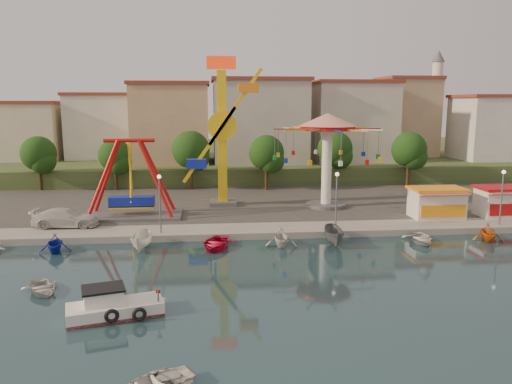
{
  "coord_description": "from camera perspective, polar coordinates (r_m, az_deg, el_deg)",
  "views": [
    {
      "loc": [
        -3.58,
        -31.02,
        12.14
      ],
      "look_at": [
        0.67,
        14.0,
        4.0
      ],
      "focal_mm": 35.0,
      "sensor_mm": 36.0,
      "label": 1
    }
  ],
  "objects": [
    {
      "name": "ground",
      "position": [
        33.51,
        1.13,
        -11.04
      ],
      "size": [
        200.0,
        200.0,
        0.0
      ],
      "primitive_type": "plane",
      "color": "#142E38",
      "rests_on": "ground"
    },
    {
      "name": "quay_deck",
      "position": [
        93.84,
        -3.17,
        2.94
      ],
      "size": [
        200.0,
        100.0,
        0.6
      ],
      "primitive_type": "cube",
      "color": "#9E998E",
      "rests_on": "ground"
    },
    {
      "name": "asphalt_pad",
      "position": [
        62.21,
        -2.0,
        -0.49
      ],
      "size": [
        90.0,
        28.0,
        0.01
      ],
      "primitive_type": "cube",
      "color": "#4C4944",
      "rests_on": "quay_deck"
    },
    {
      "name": "hill_terrace",
      "position": [
        98.66,
        -3.3,
        4.0
      ],
      "size": [
        200.0,
        60.0,
        3.0
      ],
      "primitive_type": "cube",
      "color": "#384C26",
      "rests_on": "ground"
    },
    {
      "name": "pirate_ship_ride",
      "position": [
        52.01,
        -14.1,
        1.33
      ],
      "size": [
        10.0,
        5.0,
        8.0
      ],
      "color": "#59595E",
      "rests_on": "quay_deck"
    },
    {
      "name": "kamikaze_tower",
      "position": [
        55.79,
        -3.58,
        6.46
      ],
      "size": [
        6.05,
        3.1,
        16.5
      ],
      "color": "#59595E",
      "rests_on": "quay_deck"
    },
    {
      "name": "wave_swinger",
      "position": [
        55.43,
        8.16,
        6.02
      ],
      "size": [
        11.6,
        11.6,
        10.4
      ],
      "color": "#59595E",
      "rests_on": "quay_deck"
    },
    {
      "name": "booth_left",
      "position": [
        53.67,
        19.95,
        -1.13
      ],
      "size": [
        5.4,
        3.78,
        3.08
      ],
      "color": "white",
      "rests_on": "quay_deck"
    },
    {
      "name": "booth_mid",
      "position": [
        57.07,
        26.43,
        -0.94
      ],
      "size": [
        5.4,
        3.78,
        3.08
      ],
      "color": "white",
      "rests_on": "quay_deck"
    },
    {
      "name": "lamp_post_1",
      "position": [
        45.16,
        -10.91,
        -1.53
      ],
      "size": [
        0.14,
        0.14,
        5.0
      ],
      "primitive_type": "cylinder",
      "color": "#59595E",
      "rests_on": "quay_deck"
    },
    {
      "name": "lamp_post_2",
      "position": [
        46.41,
        9.16,
        -1.16
      ],
      "size": [
        0.14,
        0.14,
        5.0
      ],
      "primitive_type": "cylinder",
      "color": "#59595E",
      "rests_on": "quay_deck"
    },
    {
      "name": "lamp_post_3",
      "position": [
        52.73,
        26.25,
        -0.73
      ],
      "size": [
        0.14,
        0.14,
        5.0
      ],
      "primitive_type": "cylinder",
      "color": "#59595E",
      "rests_on": "quay_deck"
    },
    {
      "name": "tree_0",
      "position": [
        71.91,
        -23.6,
        4.03
      ],
      "size": [
        4.6,
        4.6,
        7.19
      ],
      "color": "#382314",
      "rests_on": "quay_deck"
    },
    {
      "name": "tree_1",
      "position": [
        68.75,
        -15.82,
        4.03
      ],
      "size": [
        4.35,
        4.35,
        6.8
      ],
      "color": "#382314",
      "rests_on": "quay_deck"
    },
    {
      "name": "tree_2",
      "position": [
        67.16,
        -7.47,
        4.8
      ],
      "size": [
        5.02,
        5.02,
        7.85
      ],
      "color": "#382314",
      "rests_on": "quay_deck"
    },
    {
      "name": "tree_3",
      "position": [
        66.15,
        1.21,
        4.49
      ],
      "size": [
        4.68,
        4.68,
        7.32
      ],
      "color": "#382314",
      "rests_on": "quay_deck"
    },
    {
      "name": "tree_4",
      "position": [
        70.89,
        9.02,
        4.91
      ],
      "size": [
        4.86,
        4.86,
        7.6
      ],
      "color": "#382314",
      "rests_on": "quay_deck"
    },
    {
      "name": "tree_5",
      "position": [
        72.33,
        17.1,
        4.65
      ],
      "size": [
        4.83,
        4.83,
        7.54
      ],
      "color": "#382314",
      "rests_on": "quay_deck"
    },
    {
      "name": "building_0",
      "position": [
        82.7,
        -26.72,
        6.91
      ],
      "size": [
        9.26,
        9.53,
        11.87
      ],
      "primitive_type": "cube",
      "color": "beige",
      "rests_on": "hill_terrace"
    },
    {
      "name": "building_1",
      "position": [
        84.43,
        -17.64,
        6.46
      ],
      "size": [
        12.33,
        9.01,
        8.63
      ],
      "primitive_type": "cube",
      "color": "silver",
      "rests_on": "hill_terrace"
    },
    {
      "name": "building_2",
      "position": [
        83.19,
        -8.65,
        7.66
      ],
      "size": [
        11.95,
        9.28,
        11.23
      ],
      "primitive_type": "cube",
      "color": "tan",
      "rests_on": "hill_terrace"
    },
    {
      "name": "building_3",
      "position": [
        80.48,
        1.17,
        6.97
      ],
      "size": [
        12.59,
        10.5,
        9.2
      ],
      "primitive_type": "cube",
      "color": "beige",
      "rests_on": "hill_terrace"
    },
    {
      "name": "building_4",
      "position": [
        86.37,
        9.89,
        7.06
      ],
      "size": [
        10.75,
        9.23,
        9.24
      ],
      "primitive_type": "cube",
      "color": "beige",
      "rests_on": "hill_terrace"
    },
    {
      "name": "building_5",
      "position": [
        89.02,
        18.59,
        7.4
      ],
      "size": [
        12.77,
        10.96,
        11.21
      ],
      "primitive_type": "cube",
      "color": "tan",
      "rests_on": "hill_terrace"
    },
    {
      "name": "building_6",
      "position": [
        93.03,
        25.7,
        7.38
      ],
      "size": [
        8.23,
        8.98,
        12.36
      ],
      "primitive_type": "cube",
      "color": "silver",
      "rests_on": "hill_terrace"
    },
    {
      "name": "minaret",
      "position": [
        93.79,
        19.87,
        9.86
      ],
      "size": [
        2.8,
        2.8,
        18.0
      ],
      "color": "silver",
      "rests_on": "hill_terrace"
    },
    {
      "name": "cabin_motorboat",
      "position": [
        30.55,
        -16.05,
        -12.61
      ],
      "size": [
        5.7,
        3.37,
        1.88
      ],
      "rotation": [
        0.0,
        0.0,
        0.27
      ],
      "color": "white",
      "rests_on": "ground"
    },
    {
      "name": "rowboat_a",
      "position": [
        35.61,
        -23.26,
        -10.03
      ],
      "size": [
        3.51,
        3.91,
        0.66
      ],
      "primitive_type": "imported",
      "rotation": [
        0.0,
        0.0,
        0.48
      ],
      "color": "beige",
      "rests_on": "ground"
    },
    {
      "name": "rowboat_b",
      "position": [
        23.06,
        -11.65,
        -20.73
      ],
      "size": [
        4.34,
        3.96,
        0.73
      ],
      "primitive_type": "imported",
      "rotation": [
        0.0,
        0.0,
        -1.05
      ],
      "color": "silver",
      "rests_on": "ground"
    },
    {
      "name": "van",
      "position": [
        50.13,
        -20.93,
        -2.77
      ],
      "size": [
        6.07,
        2.61,
        1.74
      ],
      "primitive_type": "imported",
      "rotation": [
        0.0,
        0.0,
        1.54
      ],
      "color": "silver",
      "rests_on": "quay_deck"
    },
    {
      "name": "moored_boat_1",
      "position": [
        44.24,
        -21.99,
        -5.45
      ],
      "size": [
        3.04,
        3.36,
        1.55
      ],
      "primitive_type": "imported",
      "rotation": [
        0.0,
        0.0,
        0.18
      ],
      "color": "#1223A1",
      "rests_on": "ground"
    },
    {
      "name": "moored_boat_2",
      "position": [
        42.76,
        -12.91,
        -5.49
      ],
      "size": [
        1.76,
        4.05,
        1.53
      ],
      "primitive_type": "imported",
      "rotation": [
        0.0,
        0.0,
        -0.07
      ],
      "color": "silver",
      "rests_on": "ground"
    },
    {
      "name": "moored_boat_3",
      "position": [
        42.47,
        -4.64,
        -5.83
      ],
      "size": [
        4.0,
        4.82,
        0.86
      ],
      "primitive_type": "imported",
      "rotation": [
        0.0,
        0.0,
        -0.28
      ],
      "color": "red",
      "rests_on": "ground"
    },
    {
      "name": "moored_boat_4",
      "position": [
        42.79,
        2.9,
        -5.15
      ],
      "size": [
        2.98,
        3.36,
        1.63
      ],
      "primitive_type": "imported",
      "rotation": [
        0.0,
        0.0,
        -0.1
      ],
      "color": "silver",
      "rests_on": "ground"
    },
    {
      "name": "moored_boat_5",
      "position": [
        43.69,
        8.94,
        -4.97
      ],
      "size": [
        1.97,
        4.28,
        1.6
      ],
      "primitive_type": "imported",
      "rotation": [
        0.0,
        0.0,
        -0.1
      ],
      "color": "#5D5D62",
      "rests_on": "ground"
    },
    {
      "name": "moored_boat_6",
      "position": [
        46.3,
        18.32,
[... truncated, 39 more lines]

